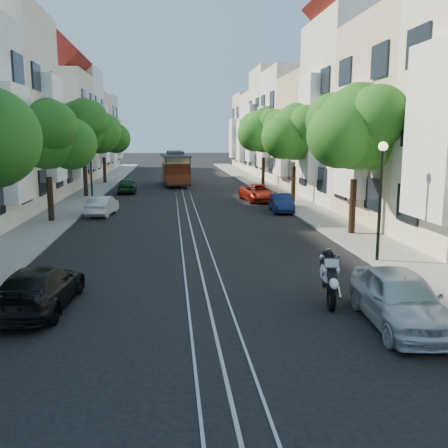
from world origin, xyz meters
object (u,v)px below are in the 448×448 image
object	(u,v)px
cable_car	(175,167)
parked_car_e_near	(400,298)
tree_e_d	(264,132)
parked_car_e_far	(258,193)
parked_car_e_mid	(281,203)
tree_w_c	(84,128)
tree_w_b	(48,138)
lamp_east	(381,184)
parked_car_w_near	(39,288)
parked_car_w_mid	(102,206)
tree_w_d	(104,135)
tree_e_c	(296,134)
sportbike_rider	(329,273)
tree_e_b	(357,130)
lamp_west	(91,161)
parked_car_w_far	(127,185)

from	to	relation	value
cable_car	parked_car_e_near	xyz separation A→B (m)	(4.90, -35.45, -1.03)
tree_e_d	parked_car_e_far	bearing A→B (deg)	-102.77
parked_car_e_near	parked_car_e_mid	distance (m)	18.28
tree_w_c	parked_car_e_near	bearing A→B (deg)	-66.66
tree_w_b	lamp_east	distance (m)	16.81
parked_car_w_near	parked_car_w_mid	bearing A→B (deg)	-84.15
tree_e_d	tree_w_d	xyz separation A→B (m)	(-14.40, 5.00, -0.27)
tree_e_c	lamp_east	distance (m)	16.10
tree_w_b	parked_car_e_far	world-z (taller)	tree_w_b
sportbike_rider	parked_car_e_far	xyz separation A→B (m)	(1.84, 21.37, -0.21)
lamp_east	sportbike_rider	size ratio (longest dim) A/B	1.92
tree_w_b	parked_car_e_mid	size ratio (longest dim) A/B	1.90
parked_car_e_near	tree_e_b	bearing A→B (deg)	79.23
tree_e_c	tree_w_b	xyz separation A→B (m)	(-14.40, -6.00, -0.20)
parked_car_e_mid	parked_car_e_far	world-z (taller)	parked_car_e_far
tree_e_b	parked_car_w_mid	xyz separation A→B (m)	(-12.14, 7.31, -4.18)
tree_e_c	tree_w_c	world-z (taller)	tree_w_c
tree_w_b	tree_w_c	distance (m)	11.02
parked_car_w_near	parked_car_e_far	bearing A→B (deg)	-110.06
lamp_west	parked_car_e_mid	distance (m)	13.32
tree_e_c	parked_car_w_far	world-z (taller)	tree_e_c
tree_e_b	tree_w_b	bearing A→B (deg)	160.85
parked_car_e_mid	tree_e_c	bearing A→B (deg)	68.25
tree_w_d	lamp_west	bearing A→B (deg)	-86.56
tree_e_d	lamp_east	distance (m)	27.07
tree_w_d	cable_car	bearing A→B (deg)	-19.03
parked_car_w_near	parked_car_w_mid	xyz separation A→B (m)	(-0.48, 15.96, -0.02)
cable_car	parked_car_w_near	bearing A→B (deg)	-100.15
lamp_west	tree_e_b	bearing A→B (deg)	-43.85
tree_w_c	parked_car_w_near	world-z (taller)	tree_w_c
tree_e_d	parked_car_w_mid	world-z (taller)	tree_e_d
tree_w_c	parked_car_w_near	distance (m)	25.20
tree_w_d	tree_e_d	bearing A→B (deg)	-19.15
tree_e_b	parked_car_w_far	distance (m)	22.47
lamp_east	parked_car_e_far	world-z (taller)	lamp_east
lamp_east	parked_car_w_near	bearing A→B (deg)	-161.05
lamp_west	sportbike_rider	size ratio (longest dim) A/B	1.92
parked_car_w_mid	parked_car_w_far	bearing A→B (deg)	-85.41
tree_e_b	parked_car_e_far	size ratio (longest dim) A/B	1.58
lamp_east	sportbike_rider	xyz separation A→B (m)	(-3.03, -3.89, -2.04)
tree_e_c	sportbike_rider	bearing A→B (deg)	-101.37
tree_w_d	sportbike_rider	size ratio (longest dim) A/B	3.00
tree_e_b	lamp_east	xyz separation A→B (m)	(-0.96, -4.98, -1.89)
tree_w_b	parked_car_e_near	xyz separation A→B (m)	(11.54, -15.74, -3.72)
tree_w_b	tree_w_d	world-z (taller)	tree_w_d
lamp_east	parked_car_e_mid	xyz separation A→B (m)	(-0.70, 12.48, -2.30)
tree_e_d	tree_w_b	world-z (taller)	tree_e_d
tree_e_b	parked_car_e_far	distance (m)	13.35
tree_e_b	parked_car_e_far	bearing A→B (deg)	99.77
tree_e_d	parked_car_w_mid	bearing A→B (deg)	-129.57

